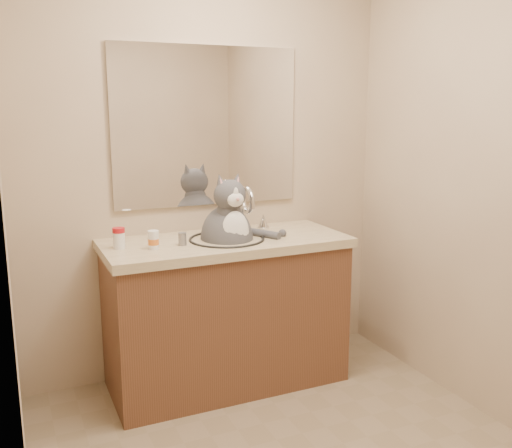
{
  "coord_description": "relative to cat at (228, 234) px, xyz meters",
  "views": [
    {
      "loc": [
        -1.1,
        -1.89,
        1.57
      ],
      "look_at": [
        0.04,
        0.65,
        0.99
      ],
      "focal_mm": 40.0,
      "sensor_mm": 36.0,
      "label": 1
    }
  ],
  "objects": [
    {
      "name": "room",
      "position": [
        -0.01,
        -0.95,
        0.32
      ],
      "size": [
        2.22,
        2.52,
        2.42
      ],
      "color": "gray",
      "rests_on": "ground"
    },
    {
      "name": "vanity",
      "position": [
        -0.01,
        0.01,
        -0.43
      ],
      "size": [
        1.34,
        0.59,
        1.12
      ],
      "color": "brown",
      "rests_on": "ground"
    },
    {
      "name": "mirror",
      "position": [
        -0.01,
        0.28,
        0.57
      ],
      "size": [
        1.1,
        0.02,
        0.9
      ],
      "primitive_type": "cube",
      "color": "white",
      "rests_on": "room"
    },
    {
      "name": "shower_curtain",
      "position": [
        -1.06,
        -0.85,
        0.16
      ],
      "size": [
        0.02,
        1.3,
        1.93
      ],
      "color": "#C1B792",
      "rests_on": "ground"
    },
    {
      "name": "cat",
      "position": [
        0.0,
        0.0,
        0.0
      ],
      "size": [
        0.43,
        0.34,
        0.58
      ],
      "rotation": [
        0.0,
        0.0,
        0.07
      ],
      "color": "#4D4D52",
      "rests_on": "vanity"
    },
    {
      "name": "pill_bottle_redcap",
      "position": [
        -0.59,
        0.03,
        0.03
      ],
      "size": [
        0.08,
        0.08,
        0.11
      ],
      "rotation": [
        0.0,
        0.0,
        -0.31
      ],
      "color": "white",
      "rests_on": "vanity"
    },
    {
      "name": "pill_bottle_orange",
      "position": [
        -0.43,
        -0.05,
        0.02
      ],
      "size": [
        0.07,
        0.07,
        0.1
      ],
      "rotation": [
        0.0,
        0.0,
        0.19
      ],
      "color": "white",
      "rests_on": "vanity"
    },
    {
      "name": "grey_canister",
      "position": [
        -0.27,
        -0.04,
        0.01
      ],
      "size": [
        0.05,
        0.05,
        0.07
      ],
      "rotation": [
        0.0,
        0.0,
        -0.13
      ],
      "color": "gray",
      "rests_on": "vanity"
    }
  ]
}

